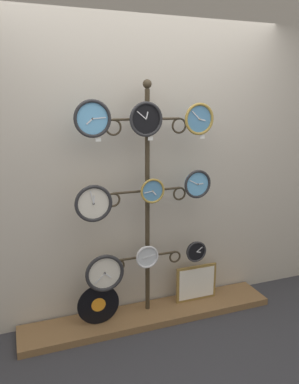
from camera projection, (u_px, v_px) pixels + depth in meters
The scene contains 18 objects.
ground_plane at pixel (165, 341), 2.95m from camera, with size 12.00×12.00×0.00m, color #333338.
shop_wall at pixel (141, 155), 3.13m from camera, with size 4.40×0.04×2.80m.
low_shelf at pixel (150, 315), 3.26m from camera, with size 2.20×0.36×0.06m.
display_stand at pixel (147, 243), 3.16m from camera, with size 0.69×0.41×2.00m.
clock_top_left at pixel (92, 119), 2.68m from camera, with size 0.27×0.04×0.27m.
clock_top_center at pixel (146, 119), 2.82m from camera, with size 0.26×0.04×0.26m.
clock_top_right at pixel (199, 119), 2.95m from camera, with size 0.25×0.04×0.25m.
clock_middle_left at pixel (93, 203), 2.83m from camera, with size 0.29×0.04×0.29m.
clock_middle_center at pixel (152, 191), 2.98m from camera, with size 0.20×0.04×0.20m.
clock_middle_right at pixel (197, 184), 3.11m from camera, with size 0.24×0.04×0.24m.
clock_bottom_left at pixel (105, 273), 2.97m from camera, with size 0.31×0.04×0.31m.
clock_bottom_center at pixel (147, 257), 3.08m from camera, with size 0.20×0.04×0.20m.
clock_bottom_right at pixel (196, 252), 3.25m from camera, with size 0.19×0.04×0.19m.
vinyl_record at pixel (98, 305), 3.04m from camera, with size 0.35×0.01×0.35m.
picture_frame at pixel (196, 283), 3.41m from camera, with size 0.39×0.02×0.33m.
price_tag_upper at pixel (98, 140), 2.73m from camera, with size 0.04×0.00×0.03m.
price_tag_mid at pixel (150, 139), 2.87m from camera, with size 0.04×0.00×0.03m.
price_tag_lower at pixel (202, 137), 2.99m from camera, with size 0.04×0.00×0.03m.
Camera 1 is at (-1.02, -2.38, 1.85)m, focal length 35.00 mm.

